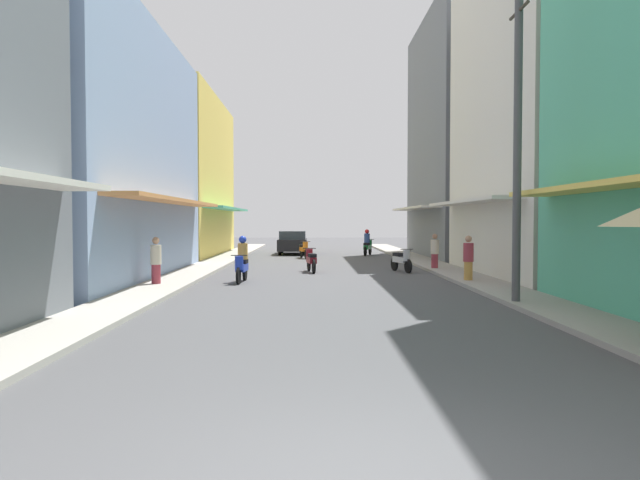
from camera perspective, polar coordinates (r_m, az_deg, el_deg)
The scene contains 17 objects.
ground_plane at distance 22.85m, azimuth 0.34°, elevation -3.36°, with size 98.13×98.13×0.00m, color #4C4C4F.
sidewalk_left at distance 23.31m, azimuth -12.34°, elevation -3.15°, with size 1.60×52.61×0.12m, color #ADA89E.
sidewalk_right at distance 23.52m, azimuth 12.90°, elevation -3.11°, with size 1.60×52.61×0.12m, color #9E9991.
building_left_mid at distance 22.89m, azimuth -22.67°, elevation 7.89°, with size 7.05×13.88×9.09m.
building_left_far at distance 35.78m, azimuth -14.56°, elevation 5.92°, with size 7.05×12.58×9.29m.
building_right_mid at distance 24.02m, azimuth 22.62°, elevation 11.52°, with size 7.05×10.19×12.35m.
building_right_far at distance 34.78m, azimuth 15.00°, elevation 9.57°, with size 7.05×11.01×13.57m.
motorbike_blue at distance 19.97m, azimuth -7.64°, elevation -2.11°, with size 0.55×1.81×1.58m.
motorbike_orange at distance 32.39m, azimuth -1.60°, elevation -0.92°, with size 0.64×1.78×0.96m.
motorbike_silver at distance 24.03m, azimuth 7.99°, elevation -1.92°, with size 0.73×1.75×0.96m.
motorbike_maroon at distance 23.76m, azimuth -0.88°, elevation -1.94°, with size 0.58×1.80×0.96m.
motorbike_green at distance 35.20m, azimuth 4.67°, elevation -0.37°, with size 0.76×1.74×1.58m.
parked_car at distance 36.48m, azimuth -2.68°, elevation -0.23°, with size 1.77×4.10×1.45m.
pedestrian_foreground at distance 20.03m, azimuth 14.29°, elevation -1.87°, with size 0.34×0.34×1.60m.
pedestrian_far at distance 18.99m, azimuth -15.73°, elevation -2.12°, with size 0.34×0.34×1.59m.
pedestrian_midway at distance 24.83m, azimuth 11.14°, elevation -1.19°, with size 0.34×0.34×1.55m.
utility_pole at distance 15.21m, azimuth 18.74°, elevation 8.88°, with size 0.20×1.20×7.79m.
Camera 1 is at (-0.48, -4.45, 2.10)m, focal length 32.75 mm.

